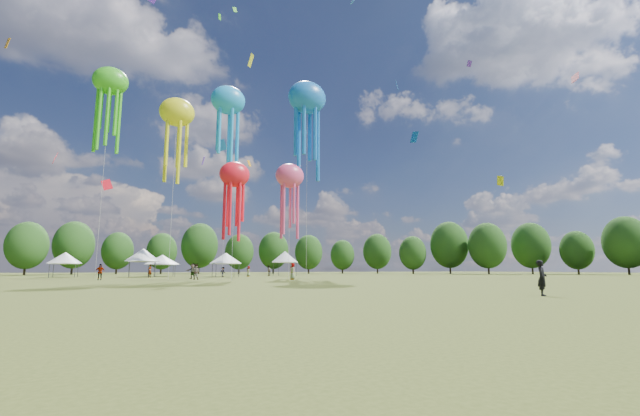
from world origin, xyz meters
name	(u,v)px	position (x,y,z in m)	size (l,w,h in m)	color
ground	(395,299)	(0.00, 0.00, 0.00)	(300.00, 300.00, 0.00)	#384416
observer_main	(542,278)	(7.02, -1.31, 0.80)	(0.59, 0.38, 1.61)	black
spectator_near	(196,272)	(-3.74, 34.56, 0.89)	(0.86, 0.67, 1.77)	gray
spectators_far	(219,271)	(0.55, 43.95, 0.90)	(25.33, 24.05, 1.91)	gray
festival_tents	(183,258)	(-3.18, 55.70, 3.05)	(39.04, 12.01, 4.44)	#47474C
show_kites	(251,127)	(3.52, 39.89, 20.85)	(31.61, 18.93, 29.89)	yellow
small_kites	(244,64)	(2.91, 42.69, 31.52)	(78.05, 54.18, 45.95)	yellow
treeline	(177,239)	(-3.87, 62.51, 6.54)	(201.57, 95.24, 13.43)	#38281C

